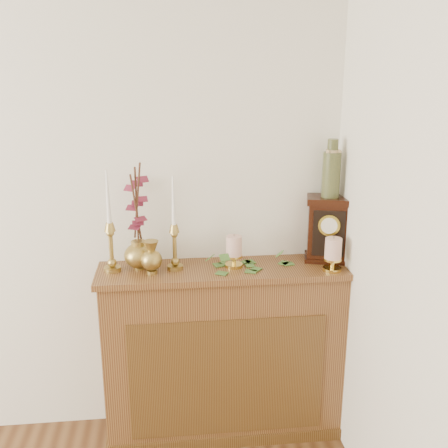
{
  "coord_description": "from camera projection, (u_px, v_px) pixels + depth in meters",
  "views": [
    {
      "loc": [
        1.14,
        -0.3,
        1.86
      ],
      "look_at": [
        1.4,
        2.05,
        1.17
      ],
      "focal_mm": 42.0,
      "sensor_mm": 36.0,
      "label": 1
    }
  ],
  "objects": [
    {
      "name": "console_shelf",
      "position": [
        224.0,
        356.0,
        2.71
      ],
      "size": [
        1.24,
        0.34,
        0.93
      ],
      "color": "brown",
      "rests_on": "ground"
    },
    {
      "name": "candlestick_left",
      "position": [
        111.0,
        239.0,
        2.49
      ],
      "size": [
        0.08,
        0.08,
        0.49
      ],
      "rotation": [
        0.0,
        0.0,
        -0.06
      ],
      "color": "tan",
      "rests_on": "console_shelf"
    },
    {
      "name": "candlestick_center",
      "position": [
        174.0,
        239.0,
        2.51
      ],
      "size": [
        0.08,
        0.08,
        0.46
      ],
      "rotation": [
        0.0,
        0.0,
        -0.24
      ],
      "color": "tan",
      "rests_on": "console_shelf"
    },
    {
      "name": "bud_vase",
      "position": [
        151.0,
        258.0,
        2.47
      ],
      "size": [
        0.1,
        0.1,
        0.16
      ],
      "rotation": [
        0.0,
        0.0,
        -0.42
      ],
      "color": "tan",
      "rests_on": "console_shelf"
    },
    {
      "name": "ginger_jar",
      "position": [
        138.0,
        219.0,
        2.53
      ],
      "size": [
        0.22,
        0.23,
        0.53
      ],
      "rotation": [
        0.0,
        0.0,
        -0.05
      ],
      "color": "tan",
      "rests_on": "console_shelf"
    },
    {
      "name": "pillar_candle_left",
      "position": [
        234.0,
        250.0,
        2.56
      ],
      "size": [
        0.09,
        0.09,
        0.17
      ],
      "rotation": [
        0.0,
        0.0,
        0.01
      ],
      "color": "#E3BF4F",
      "rests_on": "console_shelf"
    },
    {
      "name": "pillar_candle_right",
      "position": [
        333.0,
        253.0,
        2.51
      ],
      "size": [
        0.09,
        0.09,
        0.17
      ],
      "rotation": [
        0.0,
        0.0,
        -0.02
      ],
      "color": "#E3BF4F",
      "rests_on": "console_shelf"
    },
    {
      "name": "ivy_garland",
      "position": [
        243.0,
        263.0,
        2.58
      ],
      "size": [
        0.44,
        0.2,
        0.09
      ],
      "rotation": [
        0.0,
        0.0,
        -0.27
      ],
      "color": "#416E2A",
      "rests_on": "console_shelf"
    },
    {
      "name": "mantel_clock",
      "position": [
        328.0,
        229.0,
        2.63
      ],
      "size": [
        0.25,
        0.21,
        0.33
      ],
      "rotation": [
        0.0,
        0.0,
        -0.26
      ],
      "color": "black",
      "rests_on": "console_shelf"
    },
    {
      "name": "ceramic_vase",
      "position": [
        331.0,
        171.0,
        2.55
      ],
      "size": [
        0.09,
        0.09,
        0.28
      ],
      "rotation": [
        0.0,
        0.0,
        -0.26
      ],
      "color": "#183022",
      "rests_on": "mantel_clock"
    }
  ]
}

